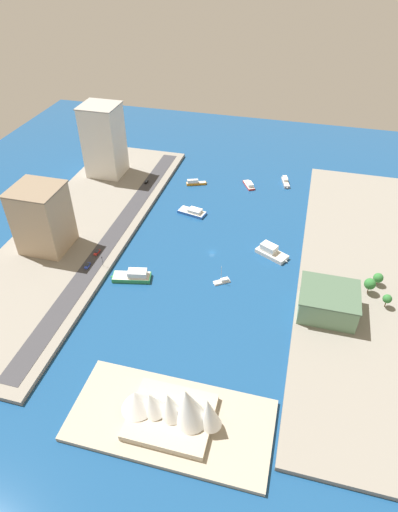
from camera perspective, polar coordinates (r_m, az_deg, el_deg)
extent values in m
plane|color=navy|center=(259.56, 1.72, 0.50)|extent=(440.00, 440.00, 0.00)
cube|color=gray|center=(258.49, 20.80, -2.32)|extent=(70.00, 240.00, 2.40)
cube|color=gray|center=(286.72, -15.42, 3.37)|extent=(70.00, 240.00, 2.40)
cube|color=#A89E89|center=(184.99, -3.68, -20.63)|extent=(80.36, 38.07, 2.00)
cube|color=#38383D|center=(275.67, -10.99, 2.91)|extent=(10.86, 228.00, 0.15)
cube|color=#999EA3|center=(334.86, 11.24, 9.40)|extent=(7.71, 15.32, 1.96)
cone|color=#999EA3|center=(328.08, 11.47, 8.73)|extent=(2.18, 2.18, 1.77)
cube|color=white|center=(335.88, 11.21, 9.90)|extent=(4.79, 7.32, 2.15)
cube|color=beige|center=(334.38, 11.26, 9.56)|extent=(7.40, 14.71, 0.10)
cube|color=#2D8C4C|center=(242.95, -8.79, -2.77)|extent=(22.02, 12.01, 2.48)
cone|color=#2D8C4C|center=(245.27, -11.34, -2.66)|extent=(2.65, 2.65, 2.23)
cube|color=white|center=(240.39, -8.06, -2.26)|extent=(11.28, 7.84, 3.52)
cube|color=beige|center=(242.11, -8.82, -2.53)|extent=(21.14, 11.53, 0.10)
cube|color=silver|center=(259.77, 9.50, 0.27)|extent=(20.48, 16.13, 2.42)
cone|color=silver|center=(255.87, 11.33, -0.67)|extent=(2.94, 2.94, 2.17)
cube|color=white|center=(258.77, 9.14, 1.08)|extent=(11.00, 9.61, 4.22)
cube|color=beige|center=(259.01, 9.53, 0.49)|extent=(19.66, 15.48, 0.10)
cube|color=orange|center=(327.71, -0.37, 9.47)|extent=(14.56, 8.16, 1.72)
cone|color=orange|center=(328.51, 0.98, 9.54)|extent=(2.00, 2.00, 1.55)
cube|color=white|center=(326.47, -0.83, 9.77)|extent=(8.15, 4.94, 2.47)
cube|color=beige|center=(327.27, -0.37, 9.61)|extent=(13.98, 7.84, 0.10)
cube|color=red|center=(327.96, 6.53, 9.19)|extent=(11.03, 14.82, 1.25)
cone|color=red|center=(334.08, 6.11, 9.80)|extent=(1.53, 1.53, 1.13)
cube|color=white|center=(325.59, 6.66, 9.31)|extent=(6.55, 7.75, 2.33)
cube|color=beige|center=(327.64, 6.53, 9.29)|extent=(10.59, 14.22, 0.10)
cube|color=white|center=(238.78, 2.99, -3.39)|extent=(9.28, 7.73, 0.95)
cone|color=white|center=(237.39, 1.91, -3.65)|extent=(1.19, 1.19, 0.86)
cube|color=white|center=(238.51, 3.36, -3.09)|extent=(4.84, 4.28, 1.35)
cube|color=beige|center=(238.44, 3.00, -3.29)|extent=(8.91, 7.42, 0.10)
cylinder|color=silver|center=(234.91, 2.93, -2.38)|extent=(0.24, 0.24, 10.38)
cube|color=blue|center=(293.61, -0.92, 5.73)|extent=(19.79, 11.68, 1.80)
cone|color=blue|center=(297.66, -2.59, 6.19)|extent=(1.94, 1.94, 1.62)
cube|color=white|center=(291.60, -0.52, 5.94)|extent=(9.71, 7.59, 2.22)
cube|color=beige|center=(293.10, -0.92, 5.88)|extent=(19.00, 11.22, 0.10)
cube|color=silver|center=(335.65, -12.33, 14.49)|extent=(25.12, 23.75, 51.15)
cube|color=#9D9992|center=(326.35, -12.97, 18.64)|extent=(26.13, 24.70, 0.80)
cube|color=tan|center=(265.22, -19.78, 4.60)|extent=(26.00, 25.20, 38.27)
cube|color=#7C6B55|center=(255.61, -20.71, 8.23)|extent=(27.04, 26.21, 0.80)
cube|color=slate|center=(224.17, 16.52, -5.83)|extent=(27.38, 24.36, 12.68)
cube|color=#47624A|center=(219.69, 16.83, -4.57)|extent=(28.47, 25.33, 0.80)
cylinder|color=black|center=(325.74, -6.87, 9.40)|extent=(0.25, 0.64, 0.64)
cylinder|color=black|center=(326.26, -7.12, 9.42)|extent=(0.25, 0.64, 0.64)
cylinder|color=black|center=(328.35, -6.67, 9.66)|extent=(0.25, 0.64, 0.64)
cylinder|color=black|center=(328.87, -6.92, 9.69)|extent=(0.25, 0.64, 0.64)
cube|color=black|center=(327.16, -6.90, 9.59)|extent=(1.74, 4.62, 0.81)
cube|color=#262D38|center=(327.04, -6.89, 9.71)|extent=(1.52, 2.59, 0.47)
cylinder|color=black|center=(251.22, -14.35, -1.57)|extent=(0.28, 0.65, 0.64)
cylinder|color=black|center=(251.90, -14.70, -1.52)|extent=(0.28, 0.65, 0.64)
cylinder|color=black|center=(253.60, -14.04, -1.08)|extent=(0.28, 0.65, 0.64)
cylinder|color=black|center=(254.27, -14.39, -1.02)|extent=(0.28, 0.65, 0.64)
cube|color=blue|center=(252.53, -14.38, -1.23)|extent=(2.13, 5.08, 0.89)
cube|color=#262D38|center=(252.28, -14.39, -1.08)|extent=(1.80, 2.88, 0.49)
cylinder|color=black|center=(259.66, -13.20, 0.14)|extent=(0.26, 0.64, 0.64)
cylinder|color=black|center=(260.41, -13.54, 0.21)|extent=(0.26, 0.64, 0.64)
cylinder|color=black|center=(262.10, -12.86, 0.61)|extent=(0.26, 0.64, 0.64)
cylinder|color=black|center=(262.83, -13.19, 0.67)|extent=(0.26, 0.64, 0.64)
cube|color=red|center=(261.05, -13.20, 0.47)|extent=(2.02, 5.15, 0.84)
cube|color=#262D38|center=(260.83, -13.20, 0.62)|extent=(1.75, 2.90, 0.50)
cylinder|color=black|center=(249.96, -12.50, -0.78)|extent=(0.18, 0.18, 5.50)
cube|color=black|center=(247.97, -12.60, -0.20)|extent=(0.36, 0.36, 1.00)
sphere|color=red|center=(247.75, -12.61, -0.13)|extent=(0.24, 0.24, 0.24)
sphere|color=yellow|center=(247.97, -12.60, -0.20)|extent=(0.24, 0.24, 0.24)
sphere|color=green|center=(248.18, -12.59, -0.26)|extent=(0.24, 0.24, 0.24)
cube|color=#BCAD93|center=(182.85, -3.71, -20.23)|extent=(32.84, 27.31, 3.00)
cone|color=white|center=(172.78, 1.36, -19.81)|extent=(9.80, 8.18, 15.93)
cone|color=white|center=(172.69, -1.36, -19.00)|extent=(15.20, 12.97, 19.43)
cone|color=white|center=(176.14, -3.82, -18.89)|extent=(10.70, 9.10, 13.93)
cone|color=white|center=(178.83, -6.12, -18.57)|extent=(11.10, 9.24, 11.80)
cone|color=white|center=(180.92, -8.20, -18.12)|extent=(14.33, 13.54, 10.40)
cylinder|color=brown|center=(251.71, 22.22, -3.24)|extent=(0.50, 0.50, 2.64)
sphere|color=#2D7233|center=(249.61, 22.40, -2.66)|extent=(5.21, 5.21, 5.21)
cylinder|color=brown|center=(244.58, 21.23, -4.16)|extent=(0.50, 0.50, 3.72)
sphere|color=#2D7233|center=(241.91, 21.46, -3.41)|extent=(5.96, 5.96, 5.96)
cylinder|color=brown|center=(239.82, 23.20, -5.79)|extent=(0.50, 0.50, 3.63)
sphere|color=#2D7233|center=(237.49, 23.41, -5.16)|extent=(4.53, 4.53, 4.53)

